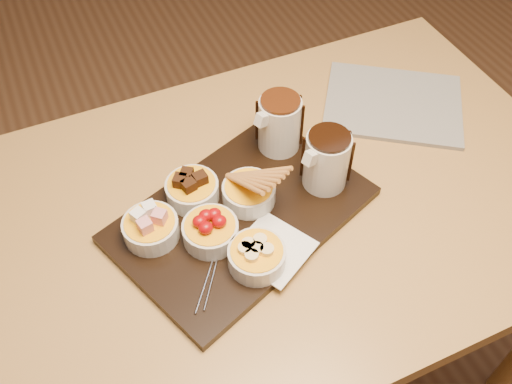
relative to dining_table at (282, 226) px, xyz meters
name	(u,v)px	position (x,y,z in m)	size (l,w,h in m)	color
ground	(274,358)	(0.00, 0.00, -0.65)	(5.00, 5.00, 0.00)	#57341D
dining_table	(282,226)	(0.00, 0.00, 0.00)	(1.20, 0.80, 0.75)	#A97E3F
serving_board	(241,215)	(-0.10, -0.01, 0.11)	(0.46, 0.30, 0.02)	black
napkin	(273,249)	(-0.08, -0.11, 0.12)	(0.12, 0.12, 0.00)	white
bowl_marshmallows	(151,229)	(-0.26, 0.00, 0.14)	(0.10, 0.10, 0.04)	beige
bowl_cake	(192,191)	(-0.17, 0.06, 0.14)	(0.10, 0.10, 0.04)	beige
bowl_strawberries	(211,232)	(-0.17, -0.05, 0.14)	(0.10, 0.10, 0.04)	beige
bowl_biscotti	(249,193)	(-0.07, 0.01, 0.14)	(0.10, 0.10, 0.04)	beige
bowl_bananas	(257,257)	(-0.12, -0.13, 0.14)	(0.10, 0.10, 0.04)	beige
pitcher_dark_chocolate	(326,161)	(0.08, -0.01, 0.17)	(0.08, 0.08, 0.12)	silver
pitcher_milk_chocolate	(279,124)	(0.04, 0.11, 0.17)	(0.08, 0.08, 0.12)	silver
fondue_skewers	(216,248)	(-0.17, -0.07, 0.12)	(0.26, 0.03, 0.01)	silver
newspaper	(393,104)	(0.34, 0.14, 0.10)	(0.30, 0.24, 0.01)	beige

